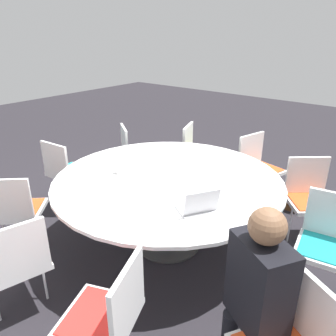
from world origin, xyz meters
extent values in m
plane|color=black|center=(0.00, 0.00, 0.00)|extent=(16.00, 16.00, 0.00)
cylinder|color=#333333|center=(0.00, 0.00, 0.01)|extent=(0.65, 0.65, 0.02)
cylinder|color=#333333|center=(0.00, 0.00, 0.37)|extent=(0.13, 0.13, 0.69)
cylinder|color=white|center=(0.00, 0.00, 0.73)|extent=(2.15, 2.15, 0.03)
cube|color=silver|center=(-1.57, 0.73, 0.66)|extent=(0.37, 0.24, 0.40)
cube|color=silver|center=(-1.41, -0.21, 0.44)|extent=(0.50, 0.48, 0.04)
cube|color=teal|center=(-1.41, -0.21, 0.47)|extent=(0.44, 0.42, 0.01)
cube|color=silver|center=(-1.38, -0.41, 0.66)|extent=(0.42, 0.09, 0.40)
cylinder|color=silver|center=(-1.23, -0.19, 0.21)|extent=(0.02, 0.02, 0.42)
cube|color=silver|center=(-1.09, -0.92, 0.44)|extent=(0.61, 0.60, 0.04)
cube|color=#E04C1E|center=(-1.09, -0.92, 0.47)|extent=(0.53, 0.53, 0.01)
cube|color=silver|center=(-0.96, -1.07, 0.66)|extent=(0.34, 0.29, 0.40)
cylinder|color=silver|center=(-1.22, -1.04, 0.21)|extent=(0.02, 0.02, 0.42)
cylinder|color=silver|center=(-0.95, -0.80, 0.21)|extent=(0.02, 0.02, 0.42)
cube|color=silver|center=(-0.36, -1.38, 0.44)|extent=(0.52, 0.53, 0.04)
cube|color=#E04C1E|center=(-0.36, -1.38, 0.47)|extent=(0.46, 0.47, 0.01)
cube|color=silver|center=(-0.17, -1.43, 0.66)|extent=(0.13, 0.41, 0.40)
cylinder|color=silver|center=(-0.41, -1.55, 0.21)|extent=(0.02, 0.02, 0.42)
cylinder|color=silver|center=(-0.31, -1.20, 0.21)|extent=(0.02, 0.02, 0.42)
cube|color=silver|center=(0.49, -1.34, 0.44)|extent=(0.55, 0.56, 0.04)
cube|color=olive|center=(0.49, -1.34, 0.47)|extent=(0.48, 0.49, 0.01)
cube|color=silver|center=(0.67, -1.27, 0.66)|extent=(0.17, 0.40, 0.40)
cylinder|color=silver|center=(0.55, -1.50, 0.21)|extent=(0.02, 0.02, 0.42)
cylinder|color=silver|center=(0.43, -1.17, 0.21)|extent=(0.02, 0.02, 0.42)
cube|color=silver|center=(1.16, -0.82, 0.44)|extent=(0.60, 0.60, 0.04)
cube|color=olive|center=(1.16, -0.82, 0.47)|extent=(0.53, 0.53, 0.01)
cube|color=silver|center=(1.27, -0.66, 0.66)|extent=(0.36, 0.27, 0.40)
cylinder|color=silver|center=(1.31, -0.93, 0.21)|extent=(0.02, 0.02, 0.42)
cylinder|color=silver|center=(1.01, -0.72, 0.21)|extent=(0.02, 0.02, 0.42)
cube|color=silver|center=(1.42, 0.11, 0.44)|extent=(0.47, 0.45, 0.04)
cube|color=teal|center=(1.42, 0.11, 0.47)|extent=(0.41, 0.40, 0.01)
cube|color=silver|center=(1.40, 0.30, 0.66)|extent=(0.42, 0.06, 0.40)
cylinder|color=silver|center=(1.60, 0.12, 0.21)|extent=(0.02, 0.02, 0.42)
cylinder|color=silver|center=(1.24, 0.09, 0.21)|extent=(0.02, 0.02, 0.42)
cube|color=silver|center=(1.04, 0.97, 0.44)|extent=(0.61, 0.61, 0.04)
cube|color=#E04C1E|center=(1.04, 0.97, 0.47)|extent=(0.54, 0.53, 0.01)
cube|color=silver|center=(0.91, 1.11, 0.66)|extent=(0.33, 0.31, 0.40)
cylinder|color=silver|center=(1.18, 1.09, 0.21)|extent=(0.02, 0.02, 0.42)
cylinder|color=silver|center=(0.91, 0.84, 0.21)|extent=(0.02, 0.02, 0.42)
cube|color=silver|center=(0.34, 1.38, 0.44)|extent=(0.51, 0.53, 0.04)
cube|color=#E04C1E|center=(0.34, 1.38, 0.47)|extent=(0.45, 0.46, 0.01)
cube|color=silver|center=(0.15, 1.43, 0.66)|extent=(0.13, 0.41, 0.40)
cylinder|color=silver|center=(0.30, 1.21, 0.21)|extent=(0.02, 0.02, 0.42)
cube|color=silver|center=(-0.53, 1.32, 0.44)|extent=(0.55, 0.57, 0.04)
cube|color=red|center=(-0.53, 1.32, 0.47)|extent=(0.49, 0.50, 0.01)
cube|color=silver|center=(-0.71, 1.25, 0.66)|extent=(0.18, 0.40, 0.40)
cylinder|color=silver|center=(-0.46, 1.15, 0.21)|extent=(0.02, 0.02, 0.42)
cube|color=black|center=(-1.27, 0.77, 0.74)|extent=(0.42, 0.37, 0.55)
sphere|color=brown|center=(-1.27, 0.77, 1.11)|extent=(0.20, 0.20, 0.20)
cube|color=silver|center=(-0.54, 0.33, 0.75)|extent=(0.32, 0.35, 0.02)
cube|color=silver|center=(-0.63, 0.38, 0.86)|extent=(0.19, 0.27, 0.20)
cube|color=black|center=(-0.62, 0.38, 0.86)|extent=(0.16, 0.24, 0.17)
cylinder|color=white|center=(0.43, 0.21, 0.79)|extent=(0.07, 0.07, 0.09)
cube|color=#513319|center=(-0.68, -1.51, 0.14)|extent=(0.36, 0.16, 0.28)
camera|label=1|loc=(-1.76, 2.19, 2.04)|focal=35.00mm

